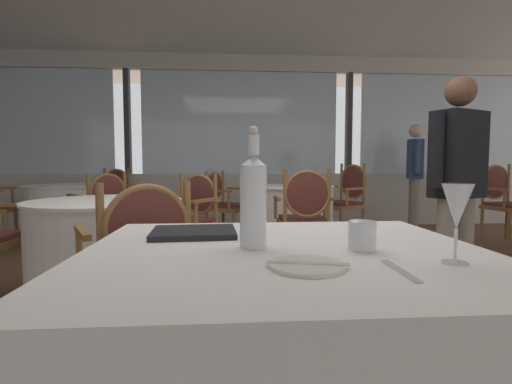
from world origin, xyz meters
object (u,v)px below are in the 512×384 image
(side_plate, at_px, (307,266))
(dining_chair_0_1, at_px, (103,207))
(dining_chair_2_1, at_px, (305,211))
(diner_person_0, at_px, (457,180))
(menu_book, at_px, (194,232))
(dining_chair_2_0, at_px, (223,200))
(water_bottle, at_px, (253,199))
(dining_chair_1_1, at_px, (503,197))
(dining_chair_3_2, at_px, (191,213))
(diner_person_1, at_px, (415,170))
(wine_glass, at_px, (457,208))
(dining_chair_3_1, at_px, (141,257))
(dining_chair_2_2, at_px, (347,195))
(dining_chair_0_2, at_px, (112,194))
(water_tumbler, at_px, (362,236))

(side_plate, distance_m, dining_chair_0_1, 3.66)
(dining_chair_2_1, height_order, diner_person_0, diner_person_0)
(menu_book, xyz_separation_m, dining_chair_2_0, (0.05, 3.61, -0.22))
(menu_book, xyz_separation_m, dining_chair_0_1, (-1.24, 2.86, -0.22))
(menu_book, bearing_deg, water_bottle, -50.84)
(dining_chair_0_1, bearing_deg, side_plate, 161.99)
(diner_person_0, bearing_deg, dining_chair_2_0, -171.08)
(dining_chair_1_1, xyz_separation_m, dining_chair_3_2, (-3.86, -1.05, -0.04))
(dining_chair_2_0, bearing_deg, diner_person_1, 42.81)
(wine_glass, distance_m, dining_chair_0_1, 3.84)
(water_bottle, relative_size, dining_chair_3_1, 0.40)
(water_bottle, bearing_deg, wine_glass, -24.33)
(dining_chair_2_2, bearing_deg, dining_chair_3_1, 27.65)
(dining_chair_2_1, xyz_separation_m, dining_chair_3_1, (-1.15, -1.63, -0.02))
(water_bottle, xyz_separation_m, dining_chair_2_0, (-0.15, 3.82, -0.36))
(water_bottle, height_order, dining_chair_2_1, water_bottle)
(dining_chair_0_1, bearing_deg, dining_chair_3_2, -166.84)
(side_plate, bearing_deg, menu_book, 124.78)
(dining_chair_3_2, height_order, diner_person_1, diner_person_1)
(water_bottle, distance_m, dining_chair_2_0, 3.84)
(dining_chair_0_2, distance_m, dining_chair_2_1, 3.33)
(dining_chair_3_1, bearing_deg, dining_chair_0_1, -5.29)
(dining_chair_2_0, bearing_deg, water_bottle, -56.69)
(diner_person_1, bearing_deg, dining_chair_2_2, 45.92)
(side_plate, bearing_deg, dining_chair_2_1, 78.54)
(wine_glass, xyz_separation_m, water_tumbler, (-0.18, 0.17, -0.10))
(water_tumbler, distance_m, dining_chair_2_1, 2.47)
(wine_glass, xyz_separation_m, diner_person_1, (2.26, 4.65, 0.02))
(dining_chair_2_2, relative_size, dining_chair_3_1, 1.10)
(side_plate, height_order, dining_chair_0_1, dining_chair_0_1)
(dining_chair_2_2, xyz_separation_m, dining_chair_3_2, (-1.93, -1.39, -0.04))
(side_plate, bearing_deg, dining_chair_2_0, 93.73)
(wine_glass, bearing_deg, diner_person_1, 64.11)
(side_plate, relative_size, dining_chair_0_2, 0.20)
(dining_chair_0_1, bearing_deg, wine_glass, 167.21)
(dining_chair_2_1, xyz_separation_m, dining_chair_2_2, (0.86, 1.42, 0.03))
(dining_chair_2_2, bearing_deg, dining_chair_2_1, 29.92)
(water_tumbler, bearing_deg, menu_book, 151.87)
(dining_chair_1_1, bearing_deg, dining_chair_0_2, -112.44)
(diner_person_1, bearing_deg, dining_chair_0_1, 37.06)
(water_bottle, height_order, dining_chair_2_0, water_bottle)
(dining_chair_1_1, height_order, dining_chair_3_2, dining_chair_1_1)
(dining_chair_0_2, xyz_separation_m, dining_chair_2_1, (2.45, -2.26, -0.01))
(water_tumbler, bearing_deg, water_bottle, 169.51)
(wine_glass, relative_size, dining_chair_2_0, 0.22)
(wine_glass, height_order, dining_chair_2_0, wine_glass)
(water_bottle, relative_size, diner_person_1, 0.23)
(menu_book, height_order, diner_person_0, diner_person_0)
(dining_chair_2_0, distance_m, diner_person_1, 2.99)
(dining_chair_2_2, bearing_deg, dining_chair_0_1, -15.18)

